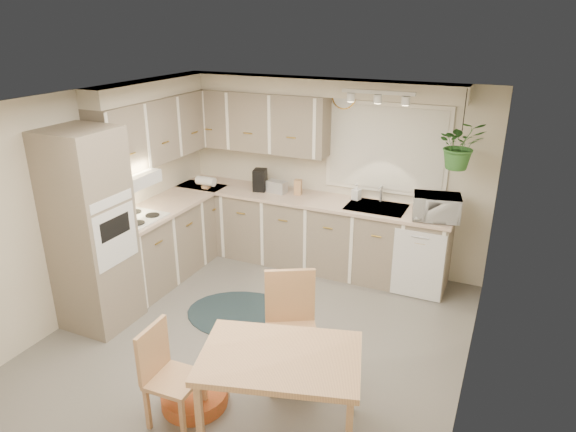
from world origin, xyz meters
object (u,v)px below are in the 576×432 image
at_px(dining_table, 280,396).
at_px(microwave, 437,205).
at_px(chair_back, 292,333).
at_px(pet_bed, 195,397).
at_px(chair_left, 174,377).
at_px(braided_rug, 245,315).

bearing_deg(dining_table, microwave, 76.87).
bearing_deg(chair_back, pet_bed, 16.15).
bearing_deg(dining_table, chair_left, -165.83).
bearing_deg(chair_left, microwave, 151.31).
bearing_deg(dining_table, braided_rug, 128.05).
height_order(chair_left, pet_bed, chair_left).
xyz_separation_m(dining_table, chair_back, (-0.18, 0.63, 0.13)).
distance_m(braided_rug, microwave, 2.47).
xyz_separation_m(dining_table, chair_left, (-0.83, -0.21, 0.05)).
xyz_separation_m(braided_rug, microwave, (1.74, 1.35, 1.11)).
height_order(dining_table, braided_rug, dining_table).
bearing_deg(braided_rug, dining_table, -51.95).
relative_size(dining_table, chair_back, 1.18).
bearing_deg(braided_rug, microwave, 37.87).
distance_m(chair_left, chair_back, 1.06).
relative_size(dining_table, microwave, 2.31).
xyz_separation_m(chair_back, pet_bed, (-0.62, -0.62, -0.44)).
height_order(chair_back, microwave, microwave).
bearing_deg(dining_table, pet_bed, 179.61).
relative_size(dining_table, chair_left, 1.40).
bearing_deg(chair_back, braided_rug, -69.08).
relative_size(chair_back, braided_rug, 0.77).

